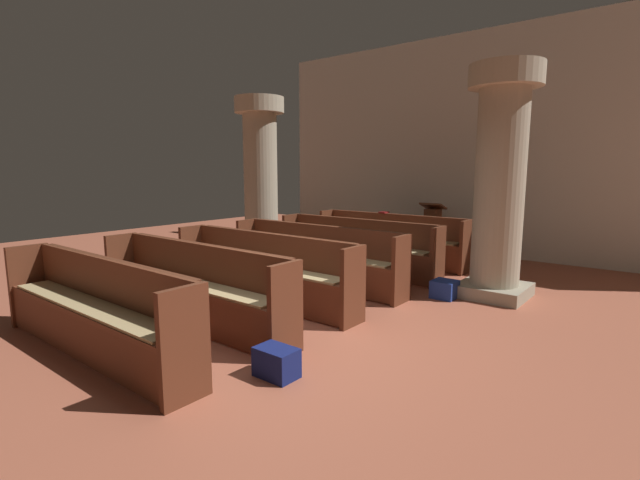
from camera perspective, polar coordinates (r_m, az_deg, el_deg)
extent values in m
plane|color=#AD5B42|center=(5.09, -4.39, -11.81)|extent=(19.20, 19.20, 0.00)
cube|color=silver|center=(10.10, 20.13, 10.96)|extent=(10.00, 0.16, 4.50)
cube|color=brown|center=(8.85, 8.56, 0.15)|extent=(2.92, 0.38, 0.05)
cube|color=brown|center=(8.96, 9.14, 1.80)|extent=(2.92, 0.04, 0.44)
cube|color=#562B1A|center=(8.98, 9.32, 3.15)|extent=(2.80, 0.06, 0.02)
cube|color=#5B2D1B|center=(9.67, 0.91, 0.98)|extent=(0.06, 0.44, 0.92)
cube|color=#5B2D1B|center=(8.22, 17.58, -0.86)|extent=(0.06, 0.44, 0.92)
cube|color=brown|center=(8.74, 7.95, -1.50)|extent=(2.92, 0.03, 0.42)
cube|color=tan|center=(8.83, 8.50, 0.36)|extent=(2.69, 0.32, 0.02)
cube|color=brown|center=(7.91, 4.47, -0.83)|extent=(2.92, 0.38, 0.05)
cube|color=brown|center=(8.01, 5.16, 1.04)|extent=(2.92, 0.04, 0.44)
cube|color=#562B1A|center=(8.02, 5.37, 2.55)|extent=(2.80, 0.06, 0.02)
cube|color=#5B2D1B|center=(8.82, -3.56, 0.19)|extent=(0.06, 0.44, 0.92)
cube|color=#5B2D1B|center=(7.19, 14.33, -2.07)|extent=(0.06, 0.44, 0.92)
cube|color=brown|center=(7.81, 3.72, -2.68)|extent=(2.92, 0.03, 0.42)
cube|color=tan|center=(7.89, 4.39, -0.59)|extent=(2.69, 0.32, 0.02)
cube|color=brown|center=(7.02, -0.70, -2.04)|extent=(2.92, 0.38, 0.05)
cube|color=brown|center=(7.11, 0.15, 0.07)|extent=(2.92, 0.04, 0.44)
cube|color=#562B1A|center=(7.11, 0.39, 1.78)|extent=(2.80, 0.06, 0.02)
cube|color=#5B2D1B|center=(8.03, -8.95, -0.77)|extent=(0.06, 0.44, 0.92)
cube|color=#5B2D1B|center=(6.20, 10.03, -3.66)|extent=(0.06, 0.44, 0.92)
cube|color=brown|center=(6.94, -1.62, -4.15)|extent=(2.92, 0.03, 0.42)
cube|color=tan|center=(7.00, -0.81, -1.79)|extent=(2.69, 0.32, 0.02)
cube|color=brown|center=(6.21, -7.31, -3.57)|extent=(2.92, 0.38, 0.05)
cube|color=brown|center=(6.28, -6.25, -1.17)|extent=(2.92, 0.04, 0.44)
cube|color=#562B1A|center=(6.28, -5.98, 0.77)|extent=(2.80, 0.06, 0.02)
cube|color=#5B2D1B|center=(7.33, -15.44, -1.91)|extent=(0.06, 0.44, 0.92)
cube|color=#5B2D1B|center=(5.27, 4.11, -5.80)|extent=(0.06, 0.44, 0.92)
cube|color=brown|center=(6.15, -8.44, -5.96)|extent=(2.92, 0.03, 0.42)
cube|color=tan|center=(6.19, -7.44, -3.29)|extent=(2.69, 0.32, 0.02)
cube|color=brown|center=(5.51, -15.76, -5.45)|extent=(2.92, 0.38, 0.05)
cube|color=brown|center=(5.55, -14.47, -2.73)|extent=(2.92, 0.04, 0.44)
cube|color=#562B1A|center=(5.54, -14.16, -0.54)|extent=(2.80, 0.06, 0.02)
cube|color=#5B2D1B|center=(6.75, -23.18, -3.23)|extent=(0.06, 0.44, 0.92)
cube|color=#5B2D1B|center=(4.42, -4.28, -8.70)|extent=(0.06, 0.44, 0.92)
cube|color=brown|center=(5.48, -17.16, -8.13)|extent=(2.92, 0.03, 0.42)
cube|color=tan|center=(5.49, -15.95, -5.14)|extent=(2.69, 0.32, 0.02)
cube|color=brown|center=(4.97, -26.43, -7.63)|extent=(2.92, 0.38, 0.05)
cube|color=brown|center=(4.98, -24.87, -4.62)|extent=(2.92, 0.04, 0.44)
cube|color=#562B1A|center=(4.96, -24.54, -2.18)|extent=(2.80, 0.06, 0.02)
cube|color=#5B2D1B|center=(6.32, -32.20, -4.69)|extent=(0.06, 0.44, 0.92)
cube|color=#5B2D1B|center=(3.73, -16.40, -12.48)|extent=(0.06, 0.44, 0.92)
cube|color=brown|center=(4.97, -28.09, -10.56)|extent=(2.92, 0.03, 0.42)
cube|color=tan|center=(4.95, -26.67, -7.29)|extent=(2.69, 0.32, 0.02)
cube|color=#9F967E|center=(6.99, 20.64, -5.81)|extent=(0.89, 0.89, 0.18)
cylinder|color=#ADA389|center=(6.78, 21.30, 5.91)|extent=(0.66, 0.66, 2.67)
cylinder|color=#B6AB90|center=(6.88, 22.03, 18.33)|extent=(0.96, 0.96, 0.30)
cube|color=#9F967E|center=(9.43, -7.17, -1.59)|extent=(0.89, 0.89, 0.18)
cylinder|color=#ADA389|center=(9.27, -7.34, 7.09)|extent=(0.66, 0.66, 2.67)
cylinder|color=#B6AB90|center=(9.35, -7.53, 16.22)|extent=(0.96, 0.96, 0.30)
cube|color=brown|center=(10.03, 13.61, -1.48)|extent=(0.45, 0.45, 0.06)
cube|color=brown|center=(9.96, 13.71, 1.04)|extent=(0.28, 0.28, 0.95)
cube|color=brown|center=(9.91, 13.82, 4.10)|extent=(0.48, 0.35, 0.15)
cube|color=maroon|center=(9.10, 7.91, 3.41)|extent=(0.14, 0.20, 0.03)
cube|color=navy|center=(6.69, 15.15, -5.90)|extent=(0.32, 0.31, 0.25)
cube|color=navy|center=(4.15, -5.41, -14.84)|extent=(0.37, 0.25, 0.26)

